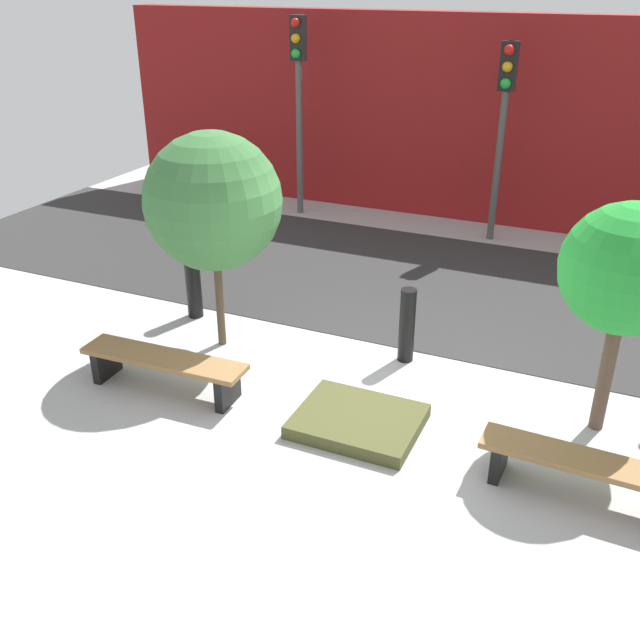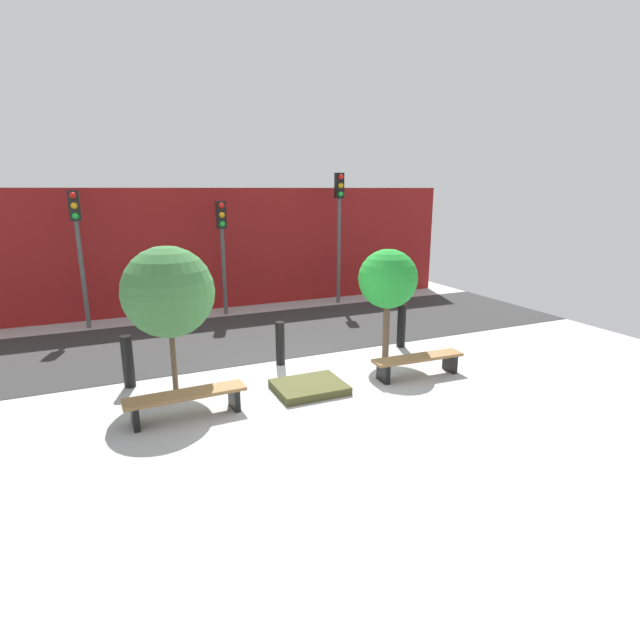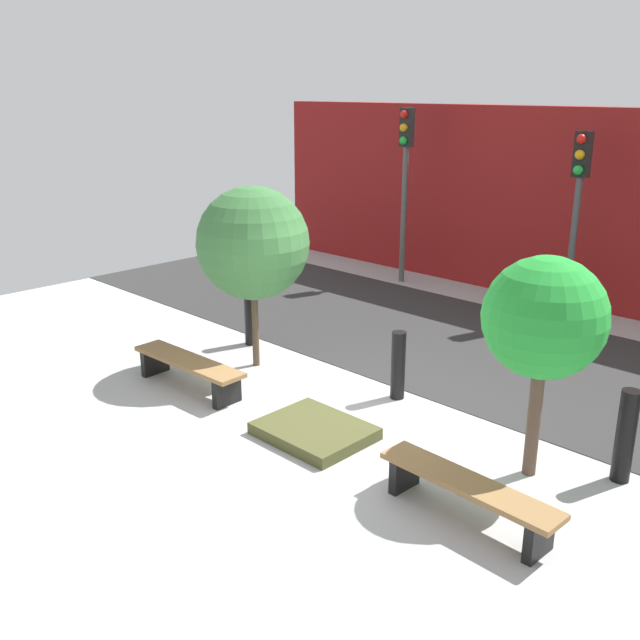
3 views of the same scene
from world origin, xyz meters
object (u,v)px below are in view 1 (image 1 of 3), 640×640
(tree_behind_right_bench, at_px, (627,270))
(bollard_far_left, at_px, (193,282))
(bollard_left, at_px, (407,325))
(bench_right, at_px, (588,470))
(traffic_light_mid_west, at_px, (504,107))
(bench_left, at_px, (164,365))
(traffic_light_west, at_px, (298,81))
(planter_bed, at_px, (358,421))
(tree_behind_left_bench, at_px, (213,202))

(tree_behind_right_bench, height_order, bollard_far_left, tree_behind_right_bench)
(tree_behind_right_bench, xyz_separation_m, bollard_left, (-2.31, 0.56, -1.32))
(bench_right, distance_m, bollard_far_left, 5.70)
(tree_behind_right_bench, bearing_deg, traffic_light_mid_west, 112.85)
(traffic_light_mid_west, bearing_deg, bollard_far_left, -122.12)
(bench_right, distance_m, tree_behind_right_bench, 1.94)
(bench_left, bearing_deg, bollard_far_left, 111.10)
(tree_behind_right_bench, height_order, bollard_left, tree_behind_right_bench)
(bench_left, distance_m, bench_right, 4.62)
(bench_left, xyz_separation_m, traffic_light_west, (-1.51, 6.74, 2.22))
(bench_left, bearing_deg, bollard_left, 35.98)
(planter_bed, bearing_deg, bench_right, -4.94)
(bench_left, xyz_separation_m, traffic_light_mid_west, (2.31, 6.74, 2.02))
(tree_behind_left_bench, height_order, bollard_left, tree_behind_left_bench)
(bench_left, bearing_deg, tree_behind_right_bench, 13.00)
(tree_behind_left_bench, relative_size, traffic_light_west, 0.75)
(bench_right, bearing_deg, traffic_light_mid_west, 111.06)
(planter_bed, bearing_deg, bench_left, -175.06)
(bench_left, relative_size, tree_behind_right_bench, 0.82)
(bench_left, height_order, planter_bed, bench_left)
(bench_left, height_order, traffic_light_west, traffic_light_west)
(planter_bed, relative_size, traffic_light_west, 0.35)
(bench_left, height_order, tree_behind_right_bench, tree_behind_right_bench)
(traffic_light_mid_west, bearing_deg, traffic_light_west, 179.99)
(bench_right, bearing_deg, bollard_far_left, 163.56)
(tree_behind_left_bench, relative_size, bollard_left, 2.86)
(bench_left, distance_m, bollard_far_left, 1.98)
(tree_behind_left_bench, bearing_deg, bollard_far_left, 144.04)
(bollard_left, relative_size, traffic_light_west, 0.26)
(bench_left, xyz_separation_m, planter_bed, (2.31, 0.20, -0.25))
(bench_right, distance_m, traffic_light_west, 9.38)
(bench_left, xyz_separation_m, bollard_far_left, (-0.78, 1.81, 0.19))
(bollard_left, distance_m, traffic_light_west, 6.57)
(bench_right, xyz_separation_m, planter_bed, (-2.31, 0.20, -0.24))
(planter_bed, height_order, tree_behind_left_bench, tree_behind_left_bench)
(tree_behind_left_bench, bearing_deg, bollard_left, 13.71)
(planter_bed, height_order, bollard_left, bollard_left)
(planter_bed, bearing_deg, bollard_far_left, 152.44)
(traffic_light_west, bearing_deg, tree_behind_left_bench, -74.61)
(planter_bed, relative_size, tree_behind_left_bench, 0.47)
(bollard_left, bearing_deg, tree_behind_left_bench, -166.29)
(planter_bed, xyz_separation_m, tree_behind_right_bench, (2.31, 1.05, 1.73))
(bench_left, height_order, tree_behind_left_bench, tree_behind_left_bench)
(bollard_far_left, height_order, traffic_light_mid_west, traffic_light_mid_west)
(planter_bed, bearing_deg, tree_behind_right_bench, 24.40)
(tree_behind_left_bench, relative_size, bollard_far_left, 2.69)
(bench_left, height_order, bollard_far_left, bollard_far_left)
(bench_left, distance_m, tree_behind_right_bench, 5.01)
(tree_behind_right_bench, bearing_deg, bollard_far_left, 174.04)
(bench_right, bearing_deg, bollard_left, 144.02)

